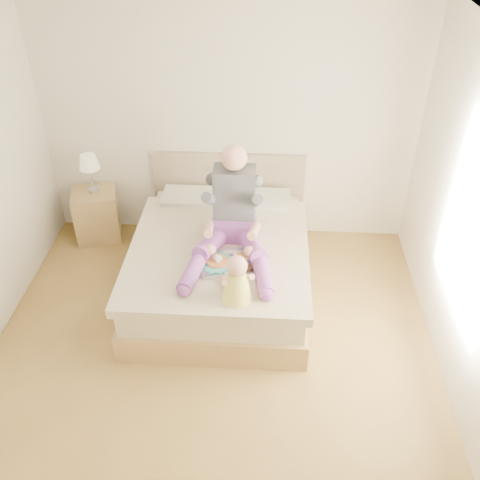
# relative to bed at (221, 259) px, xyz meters

# --- Properties ---
(room) EXTENTS (4.02, 4.22, 2.71)m
(room) POSITION_rel_bed_xyz_m (0.08, -1.08, 1.19)
(room) COLOR brown
(room) RESTS_ON ground
(bed) EXTENTS (1.70, 2.18, 1.00)m
(bed) POSITION_rel_bed_xyz_m (0.00, 0.00, 0.00)
(bed) COLOR olive
(bed) RESTS_ON ground
(nightstand) EXTENTS (0.57, 0.53, 0.59)m
(nightstand) POSITION_rel_bed_xyz_m (-1.50, 0.77, -0.02)
(nightstand) COLOR olive
(nightstand) RESTS_ON ground
(lamp) EXTENTS (0.22, 0.22, 0.45)m
(lamp) POSITION_rel_bed_xyz_m (-1.49, 0.79, 0.61)
(lamp) COLOR silver
(lamp) RESTS_ON nightstand
(adult) EXTENTS (0.83, 1.17, 0.98)m
(adult) POSITION_rel_bed_xyz_m (0.13, -0.12, 0.58)
(adult) COLOR #803D98
(adult) RESTS_ON bed
(tray) EXTENTS (0.56, 0.47, 0.14)m
(tray) POSITION_rel_bed_xyz_m (0.12, -0.44, 0.33)
(tray) COLOR silver
(tray) RESTS_ON bed
(baby) EXTENTS (0.32, 0.39, 0.43)m
(baby) POSITION_rel_bed_xyz_m (0.22, -0.89, 0.47)
(baby) COLOR #FFF950
(baby) RESTS_ON bed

